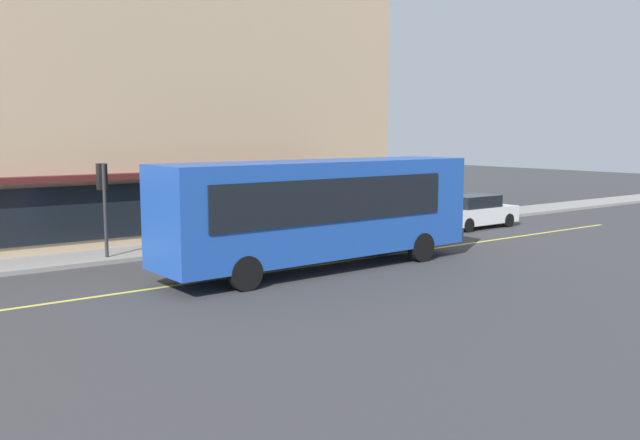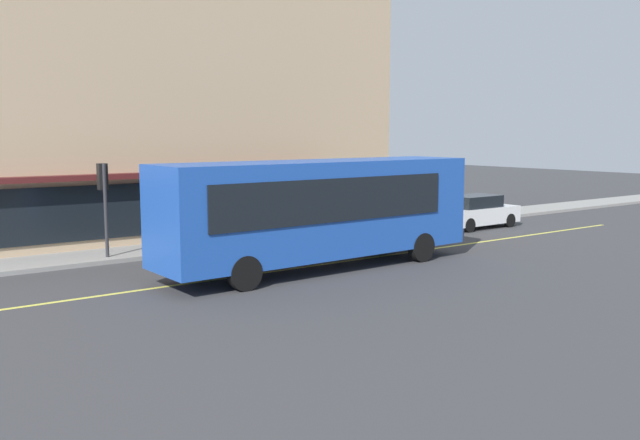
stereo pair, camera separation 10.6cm
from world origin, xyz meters
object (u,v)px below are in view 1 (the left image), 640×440
bus (321,208)px  car_white (474,212)px  pedestrian_at_corner (330,209)px  traffic_light (103,187)px  pedestrian_by_curb (353,206)px

bus → car_white: bearing=17.0°
bus → pedestrian_at_corner: 7.82m
traffic_light → pedestrian_by_curb: (10.98, 0.01, -1.33)m
car_white → pedestrian_by_curb: pedestrian_by_curb is taller
bus → pedestrian_by_curb: (5.82, 5.54, -0.79)m
bus → pedestrian_by_curb: bearing=43.6°
bus → traffic_light: size_ratio=3.50×
traffic_light → pedestrian_at_corner: 10.19m
car_white → pedestrian_by_curb: size_ratio=2.48×
bus → pedestrian_by_curb: 8.07m
traffic_light → pedestrian_by_curb: 11.06m
car_white → traffic_light: bearing=173.1°
traffic_light → pedestrian_by_curb: traffic_light is taller
car_white → pedestrian_at_corner: bearing=159.1°
bus → pedestrian_by_curb: bus is taller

